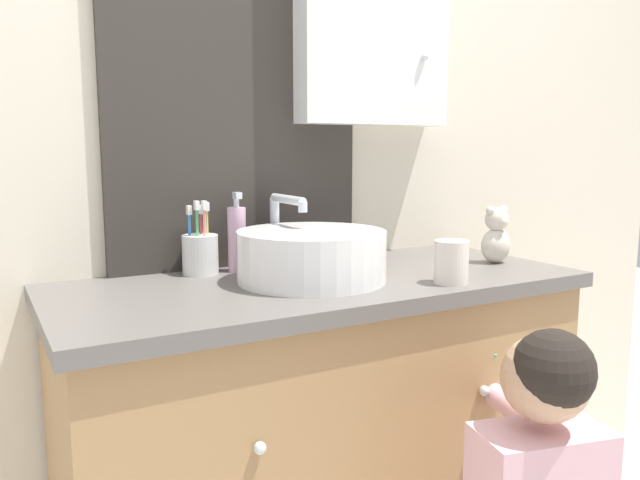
% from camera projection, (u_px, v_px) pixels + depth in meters
% --- Properties ---
extents(wall_back, '(3.20, 0.18, 2.50)m').
position_uv_depth(wall_back, '(273.00, 105.00, 1.66)').
color(wall_back, beige).
rests_on(wall_back, ground_plane).
extents(vanity_counter, '(1.23, 0.53, 0.86)m').
position_uv_depth(vanity_counter, '(322.00, 450.00, 1.52)').
color(vanity_counter, '#A37A4C').
rests_on(vanity_counter, ground_plane).
extents(sink_basin, '(0.34, 0.40, 0.19)m').
position_uv_depth(sink_basin, '(311.00, 254.00, 1.43)').
color(sink_basin, white).
rests_on(sink_basin, vanity_counter).
extents(toothbrush_holder, '(0.09, 0.09, 0.18)m').
position_uv_depth(toothbrush_holder, '(200.00, 253.00, 1.51)').
color(toothbrush_holder, silver).
rests_on(toothbrush_holder, vanity_counter).
extents(soap_dispenser, '(0.05, 0.05, 0.20)m').
position_uv_depth(soap_dispenser, '(237.00, 238.00, 1.54)').
color(soap_dispenser, '#CCA3BC').
rests_on(soap_dispenser, vanity_counter).
extents(teddy_bear, '(0.08, 0.07, 0.15)m').
position_uv_depth(teddy_bear, '(496.00, 236.00, 1.65)').
color(teddy_bear, beige).
rests_on(teddy_bear, vanity_counter).
extents(drinking_cup, '(0.08, 0.08, 0.10)m').
position_uv_depth(drinking_cup, '(451.00, 262.00, 1.40)').
color(drinking_cup, silver).
rests_on(drinking_cup, vanity_counter).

